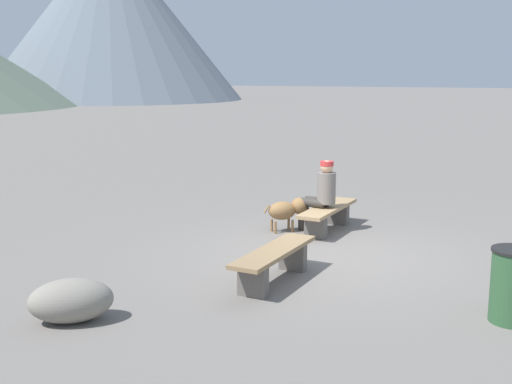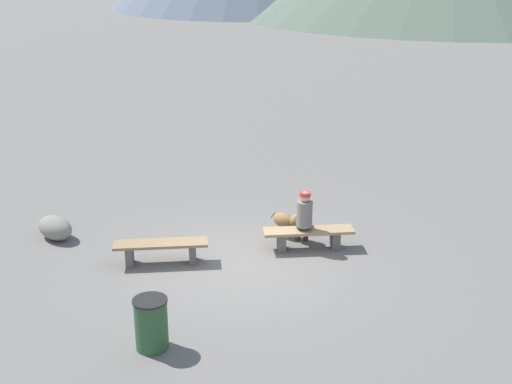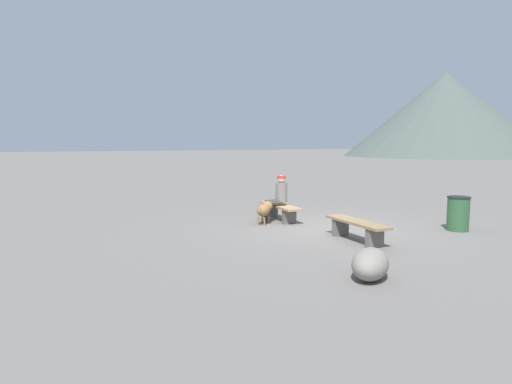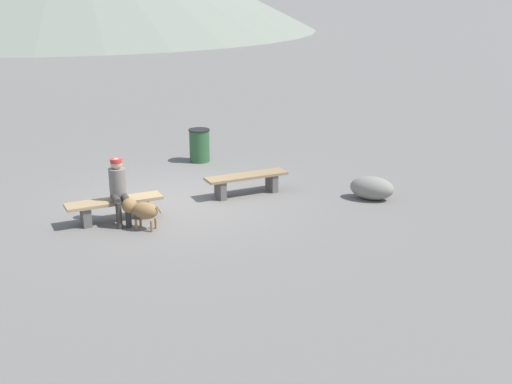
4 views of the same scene
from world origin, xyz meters
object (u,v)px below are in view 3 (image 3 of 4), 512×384
object	(u,v)px
bench_right	(280,209)
seated_person	(278,195)
trash_bin	(458,214)
bench_left	(357,227)
dog	(265,209)
boulder	(370,264)

from	to	relation	value
bench_right	seated_person	size ratio (longest dim) A/B	1.50
bench_right	trash_bin	distance (m)	4.52
bench_left	trash_bin	world-z (taller)	trash_bin
seated_person	dog	bearing A→B (deg)	119.33
bench_left	bench_right	size ratio (longest dim) A/B	0.99
bench_right	dog	distance (m)	0.71
seated_person	dog	world-z (taller)	seated_person
bench_right	boulder	world-z (taller)	boulder
bench_right	trash_bin	size ratio (longest dim) A/B	2.24
bench_left	seated_person	world-z (taller)	seated_person
trash_bin	boulder	world-z (taller)	trash_bin
bench_right	dog	world-z (taller)	dog
bench_left	boulder	world-z (taller)	boulder
dog	bench_left	bearing A→B (deg)	-115.95
dog	boulder	bearing A→B (deg)	-141.54
bench_left	trash_bin	xyz separation A→B (m)	(-0.30, -2.96, 0.11)
bench_right	dog	xyz separation A→B (m)	(-0.29, 0.65, 0.09)
seated_person	boulder	distance (m)	5.30
dog	boulder	world-z (taller)	dog
bench_right	boulder	size ratio (longest dim) A/B	2.01
dog	boulder	size ratio (longest dim) A/B	0.73
bench_left	bench_right	bearing A→B (deg)	7.32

